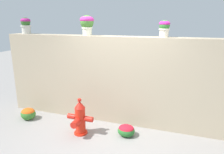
{
  "coord_description": "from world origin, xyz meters",
  "views": [
    {
      "loc": [
        1.24,
        -3.5,
        2.36
      ],
      "look_at": [
        -0.21,
        0.78,
        1.13
      ],
      "focal_mm": 33.52,
      "sensor_mm": 36.0,
      "label": 1
    }
  ],
  "objects_px": {
    "potted_plant_0": "(26,24)",
    "potted_plant_1": "(87,23)",
    "potted_plant_2": "(164,27)",
    "fire_hydrant": "(80,119)",
    "flower_bush_left": "(28,113)",
    "flower_bush_right": "(126,130)"
  },
  "relations": [
    {
      "from": "potted_plant_0",
      "to": "potted_plant_1",
      "type": "height_order",
      "value": "potted_plant_1"
    },
    {
      "from": "potted_plant_2",
      "to": "fire_hydrant",
      "type": "bearing_deg",
      "value": -150.04
    },
    {
      "from": "potted_plant_0",
      "to": "flower_bush_left",
      "type": "xyz_separation_m",
      "value": [
        0.35,
        -0.66,
        -2.11
      ]
    },
    {
      "from": "potted_plant_0",
      "to": "potted_plant_2",
      "type": "height_order",
      "value": "potted_plant_0"
    },
    {
      "from": "potted_plant_0",
      "to": "potted_plant_1",
      "type": "relative_size",
      "value": 0.9
    },
    {
      "from": "fire_hydrant",
      "to": "flower_bush_right",
      "type": "xyz_separation_m",
      "value": [
        0.95,
        0.25,
        -0.23
      ]
    },
    {
      "from": "potted_plant_0",
      "to": "potted_plant_1",
      "type": "distance_m",
      "value": 1.69
    },
    {
      "from": "potted_plant_0",
      "to": "flower_bush_left",
      "type": "height_order",
      "value": "potted_plant_0"
    },
    {
      "from": "flower_bush_left",
      "to": "flower_bush_right",
      "type": "xyz_separation_m",
      "value": [
        2.49,
        0.03,
        -0.02
      ]
    },
    {
      "from": "fire_hydrant",
      "to": "potted_plant_1",
      "type": "bearing_deg",
      "value": 102.27
    },
    {
      "from": "potted_plant_2",
      "to": "flower_bush_right",
      "type": "bearing_deg",
      "value": -132.64
    },
    {
      "from": "potted_plant_0",
      "to": "potted_plant_2",
      "type": "distance_m",
      "value": 3.43
    },
    {
      "from": "potted_plant_1",
      "to": "potted_plant_2",
      "type": "bearing_deg",
      "value": -0.67
    },
    {
      "from": "potted_plant_2",
      "to": "flower_bush_left",
      "type": "bearing_deg",
      "value": -167.67
    },
    {
      "from": "fire_hydrant",
      "to": "flower_bush_left",
      "type": "relative_size",
      "value": 2.17
    },
    {
      "from": "flower_bush_left",
      "to": "flower_bush_right",
      "type": "relative_size",
      "value": 1.01
    },
    {
      "from": "potted_plant_1",
      "to": "flower_bush_right",
      "type": "bearing_deg",
      "value": -30.04
    },
    {
      "from": "potted_plant_0",
      "to": "fire_hydrant",
      "type": "distance_m",
      "value": 2.82
    },
    {
      "from": "potted_plant_1",
      "to": "fire_hydrant",
      "type": "xyz_separation_m",
      "value": [
        0.2,
        -0.91,
        -1.95
      ]
    },
    {
      "from": "potted_plant_0",
      "to": "fire_hydrant",
      "type": "relative_size",
      "value": 0.51
    },
    {
      "from": "potted_plant_0",
      "to": "potted_plant_1",
      "type": "bearing_deg",
      "value": 1.28
    },
    {
      "from": "fire_hydrant",
      "to": "flower_bush_right",
      "type": "relative_size",
      "value": 2.2
    }
  ]
}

